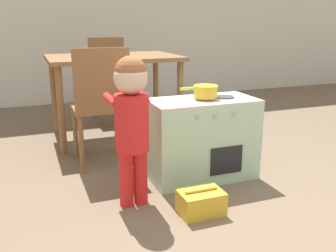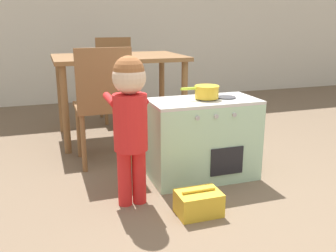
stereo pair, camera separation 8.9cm
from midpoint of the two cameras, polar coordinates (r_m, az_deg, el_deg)
ground_plane at (r=2.02m, az=11.33°, el=-16.12°), size 16.00×16.00×0.00m
wall_back at (r=5.18m, az=-10.81°, el=18.15°), size 10.00×0.06×2.60m
play_kitchen at (r=2.57m, az=4.22°, el=-1.95°), size 0.72×0.38×0.56m
toy_pot at (r=2.50m, az=4.70°, el=5.35°), size 0.27×0.16×0.08m
child_figure at (r=2.11m, az=-6.81°, el=2.07°), size 0.22×0.35×0.88m
toy_basket at (r=2.16m, az=3.84°, el=-11.55°), size 0.25×0.18×0.15m
dining_table at (r=3.45m, az=-9.02°, el=8.84°), size 1.15×0.78×0.76m
dining_chair_near at (r=2.77m, az=-11.18°, el=3.36°), size 0.39×0.39×0.88m
dining_chair_far at (r=4.17m, az=-9.50°, el=7.52°), size 0.39×0.39×0.88m
cup_on_table at (r=3.23m, az=-12.89°, el=10.75°), size 0.07×0.07×0.08m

